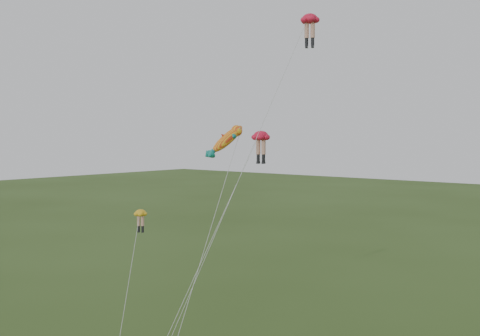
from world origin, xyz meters
The scene contains 4 objects.
legs_kite_red_high centered at (5.42, 8.80, 21.94)m, with size 6.50×9.88×22.90m.
legs_kite_red_mid centered at (2.94, 6.58, 13.97)m, with size 3.55×8.39×14.75m.
legs_kite_yellow centered at (-5.31, 2.68, 8.17)m, with size 4.38×5.96×8.88m.
fish_kite centered at (-0.02, 6.59, 14.10)m, with size 2.45×8.90×15.48m.
Camera 1 is at (25.65, -23.29, 14.25)m, focal length 40.00 mm.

